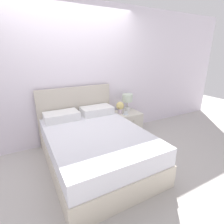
{
  "coord_description": "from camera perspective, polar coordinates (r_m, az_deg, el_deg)",
  "views": [
    {
      "loc": [
        -0.93,
        -3.21,
        1.7
      ],
      "look_at": [
        0.52,
        -0.53,
        0.67
      ],
      "focal_mm": 28.0,
      "sensor_mm": 36.0,
      "label": 1
    }
  ],
  "objects": [
    {
      "name": "bed",
      "position": [
        2.85,
        -5.79,
        -10.59
      ],
      "size": [
        1.44,
        1.94,
        1.1
      ],
      "color": "beige",
      "rests_on": "ground_plane"
    },
    {
      "name": "nightstand",
      "position": [
        3.83,
        4.9,
        -3.62
      ],
      "size": [
        0.5,
        0.5,
        0.5
      ],
      "color": "silver",
      "rests_on": "ground_plane"
    },
    {
      "name": "flower_vase",
      "position": [
        3.62,
        2.7,
        1.79
      ],
      "size": [
        0.16,
        0.16,
        0.25
      ],
      "color": "silver",
      "rests_on": "nightstand"
    },
    {
      "name": "table_lamp",
      "position": [
        3.78,
        5.03,
        4.09
      ],
      "size": [
        0.22,
        0.22,
        0.37
      ],
      "color": "white",
      "rests_on": "nightstand"
    },
    {
      "name": "ground_plane",
      "position": [
        3.75,
        -11.07,
        -8.66
      ],
      "size": [
        12.0,
        12.0,
        0.0
      ],
      "primitive_type": "plane",
      "color": "#BCB7B2"
    },
    {
      "name": "teacup",
      "position": [
        3.6,
        4.5,
        -0.39
      ],
      "size": [
        0.12,
        0.12,
        0.06
      ],
      "color": "white",
      "rests_on": "nightstand"
    },
    {
      "name": "wall_back",
      "position": [
        3.43,
        -12.81,
        11.53
      ],
      "size": [
        8.0,
        0.06,
        2.6
      ],
      "color": "white",
      "rests_on": "ground_plane"
    }
  ]
}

